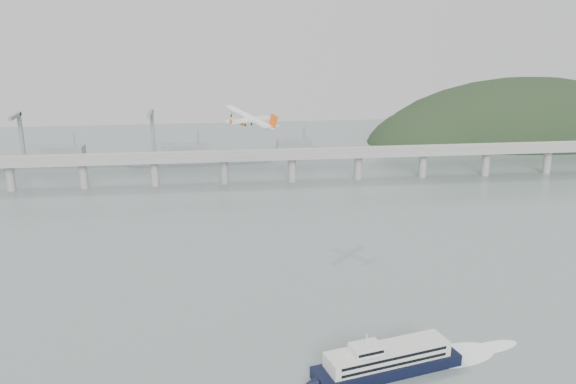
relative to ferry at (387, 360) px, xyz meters
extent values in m
plane|color=slate|center=(-23.01, 49.77, -4.55)|extent=(900.00, 900.00, 0.00)
cube|color=#969693|center=(-23.01, 249.77, 15.45)|extent=(800.00, 22.00, 2.20)
cube|color=#969693|center=(-23.01, 239.27, 17.45)|extent=(800.00, 0.60, 1.80)
cube|color=#969693|center=(-23.01, 260.27, 17.45)|extent=(800.00, 0.60, 1.80)
cylinder|color=#969693|center=(-203.01, 249.77, 4.95)|extent=(6.00, 6.00, 21.00)
cylinder|color=#969693|center=(-153.01, 249.77, 4.95)|extent=(6.00, 6.00, 21.00)
cylinder|color=#969693|center=(-103.01, 249.77, 4.95)|extent=(6.00, 6.00, 21.00)
cylinder|color=#969693|center=(-53.01, 249.77, 4.95)|extent=(6.00, 6.00, 21.00)
cylinder|color=#969693|center=(-3.01, 249.77, 4.95)|extent=(6.00, 6.00, 21.00)
cylinder|color=#969693|center=(46.99, 249.77, 4.95)|extent=(6.00, 6.00, 21.00)
cylinder|color=#969693|center=(96.99, 249.77, 4.95)|extent=(6.00, 6.00, 21.00)
cylinder|color=#969693|center=(146.99, 249.77, 4.95)|extent=(6.00, 6.00, 21.00)
cylinder|color=#969693|center=(196.99, 249.77, 4.95)|extent=(6.00, 6.00, 21.00)
ellipsoid|color=black|center=(246.99, 379.77, -22.55)|extent=(320.00, 150.00, 156.00)
ellipsoid|color=black|center=(151.99, 369.77, -16.55)|extent=(140.00, 110.00, 96.00)
cube|color=slate|center=(-173.01, 319.77, -0.55)|extent=(95.67, 20.15, 8.00)
cube|color=slate|center=(-182.51, 319.77, 7.45)|extent=(33.90, 15.02, 8.00)
cylinder|color=slate|center=(-173.01, 319.77, 15.45)|extent=(1.60, 1.60, 14.00)
cube|color=slate|center=(-73.01, 314.77, -0.55)|extent=(110.55, 21.43, 8.00)
cube|color=slate|center=(-84.01, 314.77, 7.45)|extent=(39.01, 16.73, 8.00)
cylinder|color=slate|center=(-73.01, 314.77, 15.45)|extent=(1.60, 1.60, 14.00)
cube|color=slate|center=(16.99, 324.77, -0.55)|extent=(85.00, 13.60, 8.00)
cube|color=slate|center=(8.49, 324.77, 7.45)|extent=(29.75, 11.90, 8.00)
cylinder|color=slate|center=(16.99, 324.77, 15.45)|extent=(1.60, 1.60, 14.00)
cube|color=slate|center=(-223.01, 349.77, 15.45)|extent=(3.00, 3.00, 40.00)
cube|color=slate|center=(-223.01, 339.77, 33.45)|extent=(3.00, 28.00, 3.00)
cube|color=slate|center=(-113.01, 349.77, 15.45)|extent=(3.00, 3.00, 40.00)
cube|color=slate|center=(-113.01, 339.77, 33.45)|extent=(3.00, 28.00, 3.00)
cube|color=black|center=(0.00, 0.00, -2.39)|extent=(55.51, 25.65, 4.32)
cone|color=black|center=(-28.28, -7.06, -2.39)|extent=(6.28, 5.50, 4.32)
cube|color=silver|center=(0.00, 0.00, 2.46)|extent=(46.61, 21.46, 5.40)
cube|color=black|center=(1.32, -5.29, 3.87)|extent=(39.85, 10.11, 1.08)
cube|color=black|center=(1.32, -5.29, 1.28)|extent=(39.85, 10.11, 1.08)
cube|color=black|center=(-1.32, 5.29, 3.87)|extent=(39.85, 10.11, 1.08)
cube|color=black|center=(-1.32, 5.29, 1.28)|extent=(39.85, 10.11, 1.08)
cube|color=silver|center=(-8.38, -2.09, 6.57)|extent=(12.31, 9.95, 2.81)
cube|color=black|center=(-7.45, -5.81, 6.57)|extent=(9.46, 2.48, 1.08)
cylinder|color=silver|center=(-8.38, -2.09, 10.02)|extent=(0.65, 0.65, 4.32)
ellipsoid|color=white|center=(29.33, 7.32, -4.50)|extent=(33.93, 22.62, 0.22)
ellipsoid|color=white|center=(43.99, 10.99, -4.50)|extent=(24.51, 13.19, 0.22)
cylinder|color=white|center=(-40.38, 134.96, 64.05)|extent=(20.84, 22.90, 10.76)
cone|color=white|center=(-51.00, 145.75, 68.23)|extent=(5.81, 5.86, 4.50)
cone|color=white|center=(-29.32, 123.75, 60.21)|extent=(6.55, 6.46, 4.76)
cube|color=white|center=(-39.94, 134.43, 62.85)|extent=(26.84, 27.14, 3.32)
cube|color=white|center=(-29.83, 124.32, 61.14)|extent=(10.45, 10.57, 1.67)
cube|color=#E95B0F|center=(-28.44, 123.15, 64.00)|extent=(4.66, 4.26, 7.34)
cylinder|color=#E95B0F|center=(-37.45, 139.49, 61.64)|extent=(4.74, 4.91, 3.30)
cylinder|color=black|center=(-38.84, 140.91, 62.19)|extent=(2.27, 2.11, 2.27)
cube|color=white|center=(-37.23, 139.34, 62.59)|extent=(2.10, 2.04, 1.80)
cylinder|color=#E95B0F|center=(-45.03, 131.82, 62.19)|extent=(4.74, 4.91, 3.30)
cylinder|color=black|center=(-46.43, 133.24, 62.74)|extent=(2.27, 2.11, 2.27)
cube|color=white|center=(-44.81, 131.67, 63.13)|extent=(2.10, 2.04, 1.80)
cylinder|color=black|center=(-38.54, 136.51, 61.02)|extent=(1.01, 0.85, 2.38)
cylinder|color=black|center=(-38.78, 136.68, 59.98)|extent=(1.25, 1.19, 1.35)
cylinder|color=black|center=(-42.13, 132.89, 61.27)|extent=(1.01, 0.85, 2.38)
cylinder|color=black|center=(-42.37, 133.05, 60.23)|extent=(1.25, 1.19, 1.35)
cylinder|color=black|center=(-48.96, 143.47, 64.54)|extent=(1.01, 0.85, 2.38)
cylinder|color=black|center=(-49.20, 143.64, 63.50)|extent=(1.25, 1.19, 1.35)
cube|color=#E95B0F|center=(-26.63, 144.76, 62.62)|extent=(1.73, 1.58, 2.70)
cube|color=#E95B0F|center=(-50.07, 121.05, 64.30)|extent=(1.73, 1.58, 2.70)
camera|label=1|loc=(-56.82, -183.08, 119.19)|focal=38.00mm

